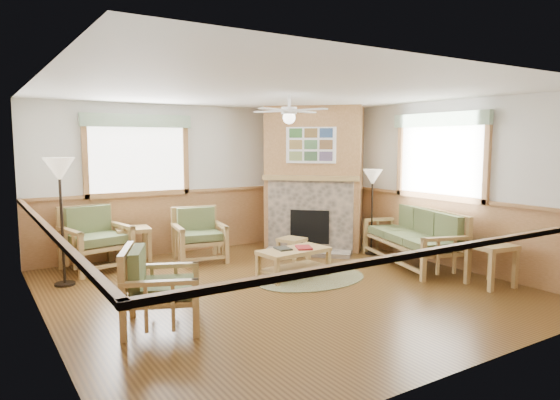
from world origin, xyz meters
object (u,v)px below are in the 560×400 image
footstool (292,248)px  floor_lamp_left (62,222)px  end_table_sofa (491,265)px  armchair_back_left (96,239)px  armchair_back_right (200,235)px  end_table_chairs (133,246)px  sofa (412,237)px  floor_lamp_right (372,212)px  armchair_left (162,287)px  coffee_table (294,263)px

footstool → floor_lamp_left: (-3.67, 0.35, 0.74)m
floor_lamp_left → end_table_sofa: bearing=-32.8°
armchair_back_left → floor_lamp_left: bearing=-142.4°
armchair_back_right → floor_lamp_left: bearing=-162.0°
end_table_chairs → sofa: bearing=-33.3°
end_table_chairs → floor_lamp_left: size_ratio=0.34×
end_table_chairs → floor_lamp_right: bearing=-22.1°
sofa → floor_lamp_left: 5.43m
sofa → armchair_back_right: (-2.88, 2.14, -0.01)m
armchair_back_left → armchair_left: (0.04, -3.00, -0.05)m
footstool → floor_lamp_right: bearing=-18.7°
coffee_table → floor_lamp_left: floor_lamp_left is taller
end_table_sofa → floor_lamp_left: 6.10m
coffee_table → floor_lamp_right: 2.24m
end_table_sofa → armchair_back_left: bearing=138.7°
end_table_chairs → footstool: 2.71m
armchair_left → end_table_chairs: (0.57, 3.08, -0.14)m
end_table_chairs → end_table_sofa: size_ratio=1.02×
footstool → floor_lamp_left: 3.76m
armchair_back_right → floor_lamp_left: 2.29m
armchair_back_left → footstool: 3.26m
end_table_chairs → armchair_back_right: bearing=-22.5°
armchair_back_left → armchair_back_right: 1.66m
armchair_back_left → footstool: armchair_back_left is taller
armchair_back_right → floor_lamp_right: size_ratio=0.58×
footstool → end_table_chairs: bearing=155.9°
armchair_left → end_table_sofa: (4.47, -0.96, -0.15)m
sofa → armchair_back_right: sofa is taller
end_table_chairs → floor_lamp_right: floor_lamp_right is taller
end_table_chairs → floor_lamp_left: (-1.20, -0.75, 0.61)m
armchair_left → coffee_table: bearing=-45.5°
end_table_chairs → armchair_left: bearing=-100.4°
sofa → armchair_left: sofa is taller
end_table_sofa → armchair_back_right: bearing=128.5°
coffee_table → floor_lamp_left: size_ratio=0.59×
floor_lamp_right → armchair_back_left: bearing=161.5°
armchair_back_right → end_table_sofa: 4.63m
sofa → armchair_back_left: 5.14m
armchair_back_right → armchair_left: bearing=-111.3°
armchair_left → end_table_sofa: bearing=-79.0°
sofa → armchair_left: 4.50m
armchair_back_right → coffee_table: armchair_back_right is taller
sofa → armchair_left: (-4.47, -0.52, -0.02)m
end_table_sofa → floor_lamp_left: (-5.10, 3.29, 0.61)m
sofa → end_table_sofa: size_ratio=3.34×
sofa → floor_lamp_right: 1.02m
armchair_back_left → floor_lamp_left: (-0.59, -0.67, 0.41)m
sofa → end_table_sofa: bearing=16.8°
armchair_left → sofa: bearing=-60.2°
armchair_back_left → end_table_chairs: 0.64m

